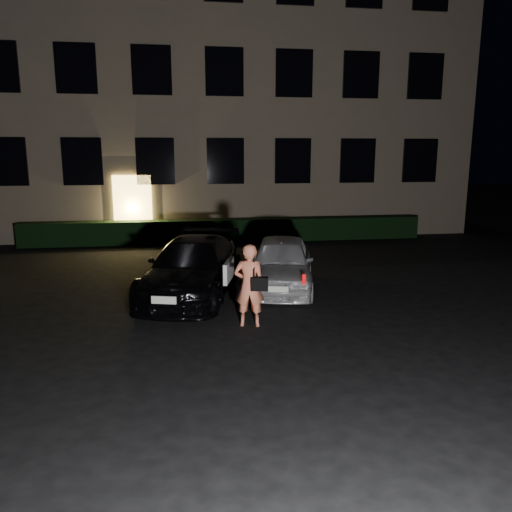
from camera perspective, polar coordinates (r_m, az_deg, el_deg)
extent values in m
plane|color=black|center=(8.98, 2.96, -10.07)|extent=(80.00, 80.00, 0.00)
cube|color=#766754|center=(23.38, -4.52, 18.30)|extent=(20.00, 8.00, 12.00)
cube|color=#FFD45E|center=(19.31, -13.89, 5.24)|extent=(1.40, 0.10, 2.50)
cube|color=black|center=(20.07, -26.63, 9.60)|extent=(1.40, 0.10, 1.70)
cube|color=black|center=(19.43, -19.22, 10.16)|extent=(1.40, 0.10, 1.70)
cube|color=black|center=(19.13, -11.42, 10.56)|extent=(1.40, 0.10, 1.70)
cube|color=black|center=(19.18, -3.51, 10.77)|extent=(1.40, 0.10, 1.70)
cube|color=black|center=(19.58, 4.23, 10.78)|extent=(1.40, 0.10, 1.70)
cube|color=black|center=(20.31, 11.53, 10.61)|extent=(1.40, 0.10, 1.70)
cube|color=black|center=(21.33, 18.22, 10.31)|extent=(1.40, 0.10, 1.70)
cube|color=black|center=(19.64, -19.89, 19.51)|extent=(1.40, 0.10, 1.70)
cube|color=black|center=(19.34, -11.83, 20.07)|extent=(1.40, 0.10, 1.70)
cube|color=black|center=(19.39, -3.63, 20.26)|extent=(1.40, 0.10, 1.70)
cube|color=black|center=(19.78, 4.38, 20.08)|extent=(1.40, 0.10, 1.70)
cube|color=black|center=(20.50, 11.92, 19.58)|extent=(1.40, 0.10, 1.70)
cube|color=black|center=(21.52, 18.80, 18.85)|extent=(1.40, 0.10, 1.70)
cube|color=black|center=(18.97, -3.29, 2.94)|extent=(15.00, 0.70, 0.85)
imported|color=black|center=(11.88, -7.23, -1.32)|extent=(2.97, 4.90, 1.33)
cube|color=white|center=(10.85, -3.14, -1.66)|extent=(0.32, 0.94, 0.44)
cube|color=silver|center=(9.69, -10.48, -4.96)|extent=(0.48, 0.16, 0.15)
imported|color=silver|center=(12.38, 2.91, -0.78)|extent=(2.37, 4.07, 1.30)
cube|color=red|center=(10.63, -0.34, -2.55)|extent=(0.09, 0.07, 0.22)
cube|color=red|center=(10.59, 5.51, -2.66)|extent=(0.09, 0.07, 0.22)
cube|color=silver|center=(10.60, 2.56, -3.80)|extent=(0.43, 0.14, 0.13)
imported|color=#FF8460|center=(9.66, -0.79, -3.36)|extent=(0.66, 0.49, 1.63)
cube|color=black|center=(9.53, 0.40, -3.20)|extent=(0.35, 0.21, 0.26)
cube|color=black|center=(9.48, -0.26, -0.98)|extent=(0.05, 0.06, 0.51)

